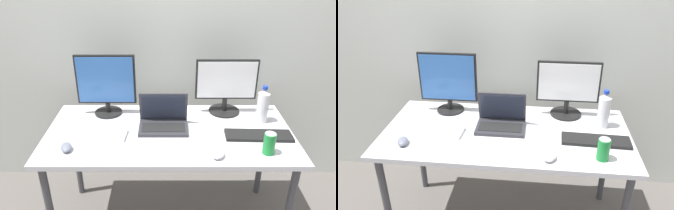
{
  "view_description": "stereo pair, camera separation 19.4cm",
  "coord_description": "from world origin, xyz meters",
  "views": [
    {
      "loc": [
        -0.01,
        -1.74,
        1.78
      ],
      "look_at": [
        0.0,
        0.0,
        0.92
      ],
      "focal_mm": 35.0,
      "sensor_mm": 36.0,
      "label": 1
    },
    {
      "loc": [
        0.19,
        -1.73,
        1.78
      ],
      "look_at": [
        0.0,
        0.0,
        0.92
      ],
      "focal_mm": 35.0,
      "sensor_mm": 36.0,
      "label": 2
    }
  ],
  "objects": [
    {
      "name": "soda_can_near_keyboard",
      "position": [
        0.54,
        -0.24,
        0.8
      ],
      "size": [
        0.07,
        0.07,
        0.13
      ],
      "color": "#197F33",
      "rests_on": "work_desk"
    },
    {
      "name": "wall_back",
      "position": [
        0.0,
        0.59,
        1.3
      ],
      "size": [
        7.0,
        0.08,
        2.6
      ],
      "primitive_type": "cube",
      "color": "silver",
      "rests_on": "ground"
    },
    {
      "name": "keyboard_aux",
      "position": [
        -0.45,
        -0.05,
        0.75
      ],
      "size": [
        0.4,
        0.16,
        0.02
      ],
      "primitive_type": "cube",
      "rotation": [
        0.0,
        0.0,
        -0.07
      ],
      "color": "white",
      "rests_on": "work_desk"
    },
    {
      "name": "mouse_by_keyboard",
      "position": [
        0.26,
        -0.27,
        0.76
      ],
      "size": [
        0.1,
        0.11,
        0.04
      ],
      "primitive_type": "ellipsoid",
      "rotation": [
        0.0,
        0.0,
        -0.37
      ],
      "color": "silver",
      "rests_on": "work_desk"
    },
    {
      "name": "monitor_center",
      "position": [
        0.38,
        0.26,
        0.94
      ],
      "size": [
        0.41,
        0.21,
        0.37
      ],
      "color": "black",
      "rests_on": "work_desk"
    },
    {
      "name": "work_desk",
      "position": [
        0.0,
        0.0,
        0.67
      ],
      "size": [
        1.51,
        0.72,
        0.74
      ],
      "color": "#424247",
      "rests_on": "ground"
    },
    {
      "name": "monitor_left",
      "position": [
        -0.41,
        0.24,
        0.96
      ],
      "size": [
        0.39,
        0.18,
        0.41
      ],
      "color": "black",
      "rests_on": "work_desk"
    },
    {
      "name": "keyboard_main",
      "position": [
        0.53,
        -0.07,
        0.75
      ],
      "size": [
        0.4,
        0.14,
        0.02
      ],
      "primitive_type": "cube",
      "rotation": [
        0.0,
        0.0,
        -0.04
      ],
      "color": "black",
      "rests_on": "work_desk"
    },
    {
      "name": "water_bottle",
      "position": [
        0.6,
        0.13,
        0.85
      ],
      "size": [
        0.07,
        0.07,
        0.25
      ],
      "color": "silver",
      "rests_on": "work_desk"
    },
    {
      "name": "mouse_by_laptop",
      "position": [
        -0.58,
        -0.21,
        0.76
      ],
      "size": [
        0.09,
        0.11,
        0.04
      ],
      "primitive_type": "ellipsoid",
      "rotation": [
        0.0,
        0.0,
        0.32
      ],
      "color": "slate",
      "rests_on": "work_desk"
    },
    {
      "name": "laptop_silver",
      "position": [
        -0.04,
        0.05,
        0.79
      ],
      "size": [
        0.3,
        0.21,
        0.22
      ],
      "color": "#2D2D33",
      "rests_on": "work_desk"
    }
  ]
}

